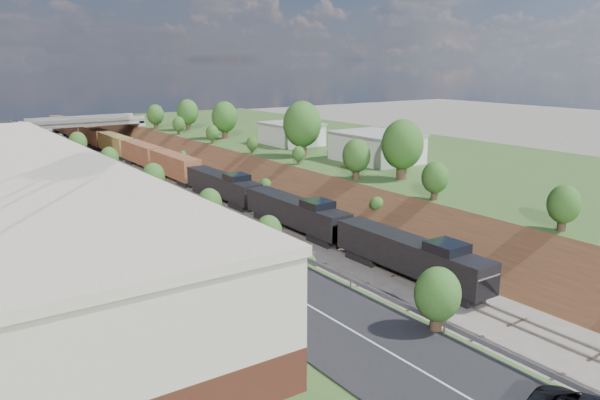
% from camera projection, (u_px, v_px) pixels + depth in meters
% --- Properties ---
extents(platform_right, '(44.00, 180.00, 5.00)m').
position_uv_depth(platform_right, '(386.00, 164.00, 99.52)').
color(platform_right, '#395E27').
rests_on(platform_right, ground).
extents(embankment_left, '(10.00, 180.00, 10.00)m').
position_uv_depth(embankment_left, '(134.00, 216.00, 75.79)').
color(embankment_left, brown).
rests_on(embankment_left, ground).
extents(embankment_right, '(10.00, 180.00, 10.00)m').
position_uv_depth(embankment_right, '(277.00, 195.00, 87.95)').
color(embankment_right, brown).
rests_on(embankment_right, ground).
extents(rail_left_track, '(1.58, 180.00, 0.18)m').
position_uv_depth(rail_left_track, '(194.00, 207.00, 80.41)').
color(rail_left_track, gray).
rests_on(rail_left_track, ground).
extents(rail_right_track, '(1.58, 180.00, 0.18)m').
position_uv_depth(rail_right_track, '(227.00, 201.00, 83.29)').
color(rail_right_track, gray).
rests_on(rail_right_track, ground).
extents(road, '(8.00, 180.00, 0.10)m').
position_uv_depth(road, '(96.00, 182.00, 72.13)').
color(road, black).
rests_on(road, platform_left).
extents(guardrail, '(0.10, 171.00, 0.70)m').
position_uv_depth(guardrail, '(129.00, 175.00, 74.12)').
color(guardrail, '#99999E').
rests_on(guardrail, platform_left).
extents(commercial_building, '(14.30, 62.30, 7.00)m').
position_uv_depth(commercial_building, '(13.00, 204.00, 46.81)').
color(commercial_building, brown).
rests_on(commercial_building, platform_left).
extents(overpass, '(24.50, 8.30, 7.40)m').
position_uv_depth(overpass, '(86.00, 128.00, 130.34)').
color(overpass, gray).
rests_on(overpass, ground).
extents(white_building_near, '(9.00, 12.00, 4.00)m').
position_uv_depth(white_building_near, '(376.00, 148.00, 86.82)').
color(white_building_near, silver).
rests_on(white_building_near, platform_right).
extents(white_building_far, '(8.00, 10.00, 3.60)m').
position_uv_depth(white_building_far, '(291.00, 134.00, 104.19)').
color(white_building_far, silver).
rests_on(white_building_far, platform_right).
extents(tree_right_large, '(5.25, 5.25, 7.61)m').
position_uv_depth(tree_right_large, '(402.00, 145.00, 73.07)').
color(tree_right_large, '#473323').
rests_on(tree_right_large, platform_right).
extents(tree_left_crest, '(2.45, 2.45, 3.55)m').
position_uv_depth(tree_left_crest, '(307.00, 243.00, 41.70)').
color(tree_left_crest, '#473323').
rests_on(tree_left_crest, platform_left).
extents(freight_train, '(2.95, 150.78, 4.55)m').
position_uv_depth(freight_train, '(144.00, 154.00, 109.35)').
color(freight_train, black).
rests_on(freight_train, ground).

